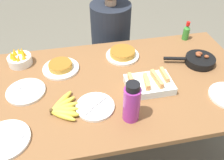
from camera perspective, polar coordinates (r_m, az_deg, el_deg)
The scene contains 14 objects.
ground_plane at distance 2.11m, azimuth -0.00°, elevation -16.78°, with size 14.00×14.00×0.00m, color #666051.
dining_table at distance 1.57m, azimuth -0.00°, elevation -3.33°, with size 1.83×0.97×0.77m.
banana_bunch at distance 1.36m, azimuth -11.63°, elevation -6.74°, with size 0.17×0.25×0.04m.
melon_tray at distance 1.48m, azimuth 8.91°, elevation -0.92°, with size 0.28×0.20×0.09m.
skillet at distance 1.77m, azimuth 20.19°, elevation 4.51°, with size 0.35×0.20×0.08m.
frittata_plate_center at distance 1.73m, azimuth 2.54°, elevation 6.32°, with size 0.24×0.24×0.06m.
frittata_plate_side at distance 1.65m, azimuth -12.25°, elevation 3.09°, with size 0.25×0.25×0.05m.
empty_plate_near_front at distance 1.54m, azimuth -20.01°, elevation -2.60°, with size 0.24×0.24×0.02m.
empty_plate_far_right at distance 1.33m, azimuth -24.28°, elevation -12.97°, with size 0.25×0.25×0.02m.
empty_plate_mid_edge at distance 1.36m, azimuth -4.08°, elevation -6.37°, with size 0.22×0.22×0.02m.
fruit_bowl_mango at distance 1.77m, azimuth -21.37°, elevation 4.76°, with size 0.16×0.16×0.12m.
water_bottle at distance 1.23m, azimuth 4.75°, elevation -5.44°, with size 0.09×0.09×0.25m.
hot_sauce_bottle at distance 2.01m, azimuth 17.45°, elevation 11.01°, with size 0.05×0.05×0.15m.
person_figure at distance 2.25m, azimuth -0.30°, elevation 6.69°, with size 0.38×0.38×1.24m.
Camera 1 is at (-0.22, -1.10, 1.78)m, focal length 38.00 mm.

